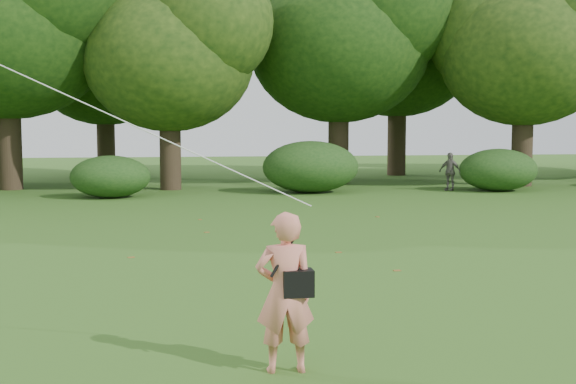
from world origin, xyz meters
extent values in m
plane|color=#265114|center=(0.00, 0.00, 0.00)|extent=(100.00, 100.00, 0.00)
imported|color=#E9836E|center=(-0.94, -0.88, 0.79)|extent=(0.59, 0.40, 1.58)
imported|color=slate|center=(8.29, 17.87, 0.71)|extent=(0.83, 0.85, 1.43)
cube|color=black|center=(-0.82, -0.91, 0.88)|extent=(0.30, 0.20, 0.26)
cylinder|color=black|center=(-0.94, -0.92, 1.19)|extent=(0.33, 0.14, 0.47)
cylinder|color=white|center=(-2.82, -0.48, 2.61)|extent=(4.28, 0.91, 1.98)
cylinder|color=#3A2D1E|center=(-8.00, 21.00, 1.92)|extent=(0.88, 0.88, 3.85)
ellipsoid|color=#1E3F11|center=(-8.00, 21.00, 6.05)|extent=(8.00, 8.00, 6.80)
cylinder|color=#3A2D1E|center=(-2.00, 20.00, 1.57)|extent=(0.80, 0.80, 3.15)
ellipsoid|color=#1E3F11|center=(-2.00, 20.00, 4.91)|extent=(6.40, 6.40, 5.44)
cylinder|color=#3A2D1E|center=(5.00, 22.00, 1.84)|extent=(0.86, 0.86, 3.67)
ellipsoid|color=#1E3F11|center=(5.00, 22.00, 5.76)|extent=(7.60, 7.60, 6.46)
cylinder|color=#3A2D1E|center=(12.00, 19.50, 1.72)|extent=(0.83, 0.83, 3.43)
ellipsoid|color=#1E3F11|center=(12.00, 19.50, 5.30)|extent=(6.80, 6.80, 5.78)
cylinder|color=#3A2D1E|center=(-5.00, 27.50, 1.75)|extent=(0.84, 0.84, 3.50)
ellipsoid|color=#1E3F11|center=(-5.00, 27.50, 5.43)|extent=(7.00, 7.00, 5.95)
cylinder|color=#3A2D1E|center=(9.00, 26.50, 2.01)|extent=(0.90, 0.90, 4.02)
ellipsoid|color=#1E3F11|center=(9.00, 26.50, 6.17)|extent=(7.80, 7.80, 6.63)
ellipsoid|color=#264919|center=(-4.00, 17.10, 0.71)|extent=(2.66, 2.09, 1.42)
ellipsoid|color=#264919|center=(3.00, 17.90, 0.94)|extent=(3.50, 2.75, 1.88)
ellipsoid|color=#264919|center=(10.00, 17.40, 0.79)|extent=(2.94, 2.31, 1.58)
cube|color=brown|center=(-2.75, 5.65, 0.00)|extent=(0.14, 0.12, 0.01)
cube|color=brown|center=(1.12, 5.55, 0.00)|extent=(0.13, 0.09, 0.01)
cube|color=brown|center=(1.68, 3.69, 0.00)|extent=(0.13, 0.09, 0.01)
cube|color=brown|center=(3.39, 10.66, 0.00)|extent=(0.10, 0.13, 0.01)
cube|color=brown|center=(-1.22, 8.58, 0.00)|extent=(0.14, 0.12, 0.01)
cube|color=brown|center=(-1.28, 10.85, 0.00)|extent=(0.09, 0.13, 0.01)
camera|label=1|loc=(-2.02, -7.67, 2.39)|focal=45.00mm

